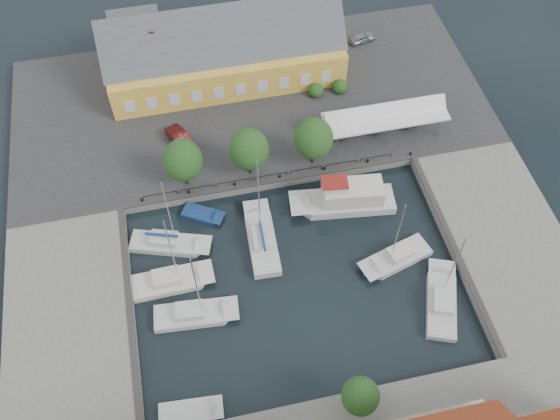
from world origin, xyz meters
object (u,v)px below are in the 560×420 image
warehouse (219,52)px  car_silver (362,38)px  car_red (181,140)px  west_boat_b (171,282)px  trawler (347,199)px  tent_canopy (386,117)px  center_sailboat (262,240)px  west_boat_c (194,315)px  east_boat_c (441,302)px  launch_sw (190,413)px  west_boat_a (169,244)px  launch_nw (202,215)px  east_boat_b (396,258)px

warehouse → car_silver: 19.25m
warehouse → car_red: size_ratio=6.00×
warehouse → west_boat_b: (-9.60, -27.68, -4.17)m
car_silver → trawler: bearing=146.1°
tent_canopy → center_sailboat: center_sailboat is taller
tent_canopy → west_boat_c: bearing=-143.8°
east_boat_c → launch_sw: size_ratio=1.88×
warehouse → west_boat_a: size_ratio=2.55×
warehouse → west_boat_a: west_boat_a is taller
warehouse → west_boat_c: (-7.86, -31.75, -4.17)m
launch_nw → west_boat_a: bearing=-142.3°
car_red → center_sailboat: (6.36, -14.30, -1.42)m
west_boat_b → launch_sw: west_boat_b is taller
west_boat_c → launch_sw: 9.25m
trawler → west_boat_c: 20.21m
tent_canopy → west_boat_a: (-25.92, -9.41, -3.41)m
center_sailboat → west_boat_c: center_sailboat is taller
tent_canopy → launch_nw: size_ratio=2.92×
west_boat_a → launch_sw: size_ratio=1.93×
trawler → east_boat_c: (5.73, -13.35, -0.76)m
tent_canopy → east_boat_b: east_boat_b is taller
car_silver → car_red: bearing=103.3°
car_red → west_boat_a: (-3.08, -12.64, -1.51)m
car_red → center_sailboat: 15.72m
car_red → center_sailboat: size_ratio=0.38×
west_boat_b → car_silver: bearing=46.2°
car_silver → east_boat_b: (-5.92, -32.02, -1.33)m
car_red → center_sailboat: bearing=-91.1°
trawler → west_boat_a: size_ratio=1.04×
warehouse → tent_canopy: bearing=-39.9°
west_boat_b → west_boat_a: bearing=86.4°
car_silver → center_sailboat: 32.96m
launch_nw → trawler: bearing=-7.2°
tent_canopy → east_boat_c: (-0.95, -21.67, -3.43)m
east_boat_b → west_boat_a: size_ratio=0.95×
west_boat_a → east_boat_c: bearing=-26.1°
east_boat_b → car_red: bearing=134.9°
warehouse → launch_sw: bearing=-103.1°
tent_canopy → launch_nw: bearing=-163.8°
east_boat_c → launch_nw: (-21.07, 15.28, -0.17)m
car_red → west_boat_b: bearing=-126.2°
warehouse → west_boat_b: size_ratio=2.56×
east_boat_b → warehouse: bearing=113.5°
car_silver → west_boat_b: west_boat_b is taller
warehouse → car_red: 12.61m
warehouse → trawler: bearing=-65.9°
west_boat_a → launch_nw: 4.94m
east_boat_c → warehouse: bearing=113.8°
west_boat_a → launch_sw: (-0.18, -17.58, -0.18)m
tent_canopy → car_silver: bearing=81.7°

